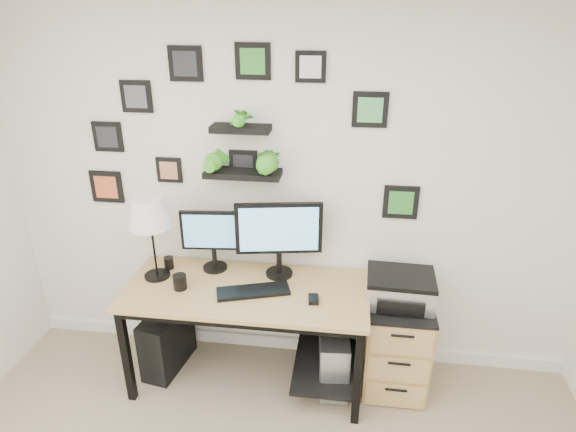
% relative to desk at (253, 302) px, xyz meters
% --- Properties ---
extents(room, '(4.00, 4.00, 4.00)m').
position_rel_desk_xyz_m(room, '(0.21, 0.32, -0.58)').
color(room, tan).
rests_on(room, ground).
extents(desk, '(1.60, 0.70, 0.75)m').
position_rel_desk_xyz_m(desk, '(0.00, 0.00, 0.00)').
color(desk, tan).
rests_on(desk, ground).
extents(monitor_left, '(0.43, 0.19, 0.44)m').
position_rel_desk_xyz_m(monitor_left, '(-0.31, 0.18, 0.38)').
color(monitor_left, black).
rests_on(monitor_left, desk).
extents(monitor_right, '(0.57, 0.22, 0.54)m').
position_rel_desk_xyz_m(monitor_right, '(0.15, 0.16, 0.44)').
color(monitor_right, black).
rests_on(monitor_right, desk).
extents(keyboard, '(0.49, 0.29, 0.02)m').
position_rel_desk_xyz_m(keyboard, '(0.02, -0.08, 0.14)').
color(keyboard, black).
rests_on(keyboard, desk).
extents(mouse, '(0.07, 0.10, 0.03)m').
position_rel_desk_xyz_m(mouse, '(0.41, -0.12, 0.14)').
color(mouse, black).
rests_on(mouse, desk).
extents(table_lamp, '(0.28, 0.28, 0.58)m').
position_rel_desk_xyz_m(table_lamp, '(-0.67, 0.04, 0.59)').
color(table_lamp, black).
rests_on(table_lamp, desk).
extents(mug, '(0.09, 0.09, 0.10)m').
position_rel_desk_xyz_m(mug, '(-0.47, -0.09, 0.17)').
color(mug, black).
rests_on(mug, desk).
extents(pen_cup, '(0.07, 0.07, 0.09)m').
position_rel_desk_xyz_m(pen_cup, '(-0.63, 0.15, 0.17)').
color(pen_cup, black).
rests_on(pen_cup, desk).
extents(pc_tower_black, '(0.28, 0.49, 0.46)m').
position_rel_desk_xyz_m(pc_tower_black, '(-0.65, 0.01, -0.40)').
color(pc_tower_black, black).
rests_on(pc_tower_black, ground).
extents(pc_tower_grey, '(0.23, 0.46, 0.44)m').
position_rel_desk_xyz_m(pc_tower_grey, '(0.55, -0.01, -0.41)').
color(pc_tower_grey, gray).
rests_on(pc_tower_grey, ground).
extents(file_cabinet, '(0.43, 0.53, 0.67)m').
position_rel_desk_xyz_m(file_cabinet, '(0.97, 0.06, -0.29)').
color(file_cabinet, tan).
rests_on(file_cabinet, ground).
extents(printer, '(0.44, 0.37, 0.20)m').
position_rel_desk_xyz_m(printer, '(0.96, 0.07, 0.14)').
color(printer, silver).
rests_on(printer, file_cabinet).
extents(wall_decor, '(2.27, 0.18, 1.10)m').
position_rel_desk_xyz_m(wall_decor, '(-0.12, 0.27, 1.04)').
color(wall_decor, black).
rests_on(wall_decor, ground).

